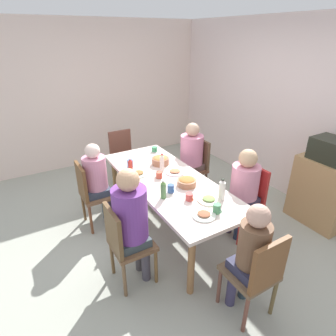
# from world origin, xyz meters

# --- Properties ---
(ground_plane) EXTENTS (6.25, 6.25, 0.00)m
(ground_plane) POSITION_xyz_m (0.00, 0.00, 0.00)
(ground_plane) COLOR #9EA295
(wall_back) EXTENTS (5.45, 0.12, 2.60)m
(wall_back) POSITION_xyz_m (0.00, 2.13, 1.30)
(wall_back) COLOR silver
(wall_back) RESTS_ON ground_plane
(wall_left) EXTENTS (0.12, 4.39, 2.60)m
(wall_left) POSITION_xyz_m (-2.67, 0.00, 1.30)
(wall_left) COLOR beige
(wall_left) RESTS_ON ground_plane
(dining_table) EXTENTS (2.21, 0.87, 0.73)m
(dining_table) POSITION_xyz_m (0.00, 0.00, 0.65)
(dining_table) COLOR beige
(dining_table) RESTS_ON ground_plane
(chair_0) EXTENTS (0.40, 0.40, 0.90)m
(chair_0) POSITION_xyz_m (1.49, 0.00, 0.51)
(chair_0) COLOR brown
(chair_0) RESTS_ON ground_plane
(person_0) EXTENTS (0.30, 0.30, 1.14)m
(person_0) POSITION_xyz_m (1.39, 0.00, 0.67)
(person_0) COLOR #373352
(person_0) RESTS_ON ground_plane
(chair_1) EXTENTS (0.40, 0.40, 0.90)m
(chair_1) POSITION_xyz_m (-0.55, -0.81, 0.51)
(chair_1) COLOR brown
(chair_1) RESTS_ON ground_plane
(person_1) EXTENTS (0.30, 0.30, 1.15)m
(person_1) POSITION_xyz_m (-0.55, -0.72, 0.68)
(person_1) COLOR #253946
(person_1) RESTS_ON ground_plane
(chair_2) EXTENTS (0.40, 0.40, 0.90)m
(chair_2) POSITION_xyz_m (-0.55, 0.81, 0.51)
(chair_2) COLOR brown
(chair_2) RESTS_ON ground_plane
(person_2) EXTENTS (0.34, 0.34, 1.18)m
(person_2) POSITION_xyz_m (-0.55, 0.73, 0.72)
(person_2) COLOR brown
(person_2) RESTS_ON ground_plane
(chair_3) EXTENTS (0.40, 0.40, 0.90)m
(chair_3) POSITION_xyz_m (0.55, 0.81, 0.51)
(chair_3) COLOR red
(chair_3) RESTS_ON ground_plane
(person_3) EXTENTS (0.33, 0.33, 1.16)m
(person_3) POSITION_xyz_m (0.55, 0.73, 0.71)
(person_3) COLOR #26334F
(person_3) RESTS_ON ground_plane
(chair_4) EXTENTS (0.40, 0.40, 0.90)m
(chair_4) POSITION_xyz_m (0.55, -0.81, 0.51)
(chair_4) COLOR brown
(chair_4) RESTS_ON ground_plane
(person_4) EXTENTS (0.33, 0.33, 1.27)m
(person_4) POSITION_xyz_m (0.55, -0.73, 0.77)
(person_4) COLOR #413D41
(person_4) RESTS_ON ground_plane
(chair_5) EXTENTS (0.40, 0.40, 0.90)m
(chair_5) POSITION_xyz_m (-1.49, 0.00, 0.51)
(chair_5) COLOR brown
(chair_5) RESTS_ON ground_plane
(plate_0) EXTENTS (0.25, 0.25, 0.04)m
(plate_0) POSITION_xyz_m (0.64, 0.13, 0.74)
(plate_0) COLOR #EEE7CC
(plate_0) RESTS_ON dining_table
(plate_1) EXTENTS (0.24, 0.24, 0.04)m
(plate_1) POSITION_xyz_m (-0.10, 0.16, 0.74)
(plate_1) COLOR white
(plate_1) RESTS_ON dining_table
(plate_2) EXTENTS (0.24, 0.24, 0.04)m
(plate_2) POSITION_xyz_m (0.84, -0.09, 0.74)
(plate_2) COLOR white
(plate_2) RESTS_ON dining_table
(plate_3) EXTENTS (0.23, 0.23, 0.04)m
(plate_3) POSITION_xyz_m (-0.30, -0.26, 0.74)
(plate_3) COLOR silver
(plate_3) RESTS_ON dining_table
(bowl_0) EXTENTS (0.23, 0.23, 0.09)m
(bowl_0) POSITION_xyz_m (0.25, 0.11, 0.77)
(bowl_0) COLOR #A26847
(bowl_0) RESTS_ON dining_table
(bowl_1) EXTENTS (0.23, 0.23, 0.11)m
(bowl_1) POSITION_xyz_m (-0.43, 0.13, 0.78)
(bowl_1) COLOR #9E6348
(bowl_1) RESTS_ON dining_table
(cup_0) EXTENTS (0.11, 0.08, 0.10)m
(cup_0) POSITION_xyz_m (-0.55, -0.26, 0.78)
(cup_0) COLOR #3A61A3
(cup_0) RESTS_ON dining_table
(cup_1) EXTENTS (0.12, 0.09, 0.07)m
(cup_1) POSITION_xyz_m (-0.87, 0.28, 0.76)
(cup_1) COLOR #3E8D5C
(cup_1) RESTS_ON dining_table
(cup_2) EXTENTS (0.11, 0.08, 0.09)m
(cup_2) POSITION_xyz_m (0.29, -0.13, 0.77)
(cup_2) COLOR #395897
(cup_2) RESTS_ON dining_table
(cup_3) EXTENTS (0.11, 0.08, 0.10)m
(cup_3) POSITION_xyz_m (0.86, 0.05, 0.78)
(cup_3) COLOR #4C915F
(cup_3) RESTS_ON dining_table
(cup_4) EXTENTS (0.11, 0.08, 0.08)m
(cup_4) POSITION_xyz_m (-0.08, -0.08, 0.77)
(cup_4) COLOR #C7523D
(cup_4) RESTS_ON dining_table
(cup_5) EXTENTS (0.12, 0.08, 0.08)m
(cup_5) POSITION_xyz_m (0.53, -0.05, 0.77)
(cup_5) COLOR #CB4A45
(cup_5) RESTS_ON dining_table
(bottle_0) EXTENTS (0.06, 0.06, 0.22)m
(bottle_0) POSITION_xyz_m (0.35, -0.26, 0.83)
(bottle_0) COLOR #497940
(bottle_0) RESTS_ON dining_table
(bottle_1) EXTENTS (0.06, 0.06, 0.20)m
(bottle_1) POSITION_xyz_m (-0.41, -0.32, 0.82)
(bottle_1) COLOR red
(bottle_1) RESTS_ON dining_table
(bottle_2) EXTENTS (0.06, 0.06, 0.24)m
(bottle_2) POSITION_xyz_m (-0.23, 0.05, 0.84)
(bottle_2) COLOR silver
(bottle_2) RESTS_ON dining_table
(bottle_3) EXTENTS (0.07, 0.07, 0.25)m
(bottle_3) POSITION_xyz_m (0.69, 0.26, 0.84)
(bottle_3) COLOR silver
(bottle_3) RESTS_ON dining_table
(side_cabinet) EXTENTS (0.70, 0.44, 0.90)m
(side_cabinet) POSITION_xyz_m (0.89, 1.83, 0.45)
(side_cabinet) COLOR #AA8153
(side_cabinet) RESTS_ON ground_plane
(microwave) EXTENTS (0.48, 0.36, 0.28)m
(microwave) POSITION_xyz_m (0.89, 1.83, 1.04)
(microwave) COLOR #252A1F
(microwave) RESTS_ON side_cabinet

